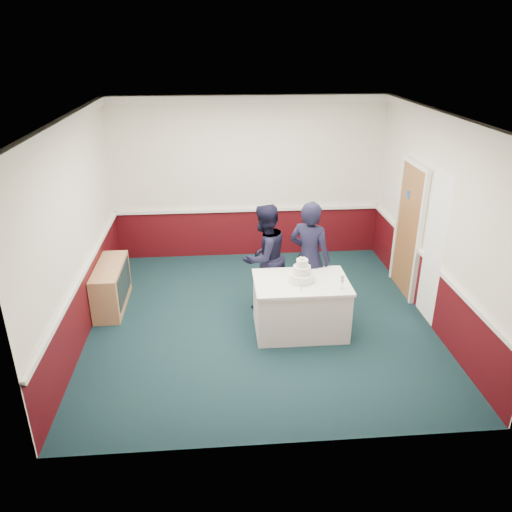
{
  "coord_description": "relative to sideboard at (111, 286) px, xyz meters",
  "views": [
    {
      "loc": [
        -0.6,
        -6.46,
        3.92
      ],
      "look_at": [
        -0.07,
        -0.1,
        1.1
      ],
      "focal_mm": 35.0,
      "sensor_mm": 36.0,
      "label": 1
    }
  ],
  "objects": [
    {
      "name": "person_man",
      "position": [
        2.38,
        -0.16,
        0.48
      ],
      "size": [
        1.03,
        1.0,
        1.67
      ],
      "primitive_type": "imported",
      "rotation": [
        0.0,
        0.0,
        3.82
      ],
      "color": "black",
      "rests_on": "ground"
    },
    {
      "name": "room_shell",
      "position": [
        2.36,
        -0.01,
        1.62
      ],
      "size": [
        5.0,
        5.0,
        3.0
      ],
      "color": "silver",
      "rests_on": "ground"
    },
    {
      "name": "wedding_cake",
      "position": [
        2.82,
        -0.93,
        0.55
      ],
      "size": [
        0.35,
        0.35,
        0.36
      ],
      "color": "white",
      "rests_on": "cake_table"
    },
    {
      "name": "champagne_flute",
      "position": [
        3.32,
        -1.21,
        0.58
      ],
      "size": [
        0.05,
        0.05,
        0.21
      ],
      "color": "silver",
      "rests_on": "cake_table"
    },
    {
      "name": "cake_table",
      "position": [
        2.82,
        -0.93,
        0.05
      ],
      "size": [
        1.32,
        0.92,
        0.79
      ],
      "color": "white",
      "rests_on": "ground"
    },
    {
      "name": "person_woman",
      "position": [
        3.03,
        -0.39,
        0.54
      ],
      "size": [
        0.77,
        0.71,
        1.78
      ],
      "primitive_type": "imported",
      "rotation": [
        0.0,
        0.0,
        2.56
      ],
      "color": "black",
      "rests_on": "ground"
    },
    {
      "name": "cake_knife",
      "position": [
        2.79,
        -1.13,
        0.44
      ],
      "size": [
        0.08,
        0.21,
        0.0
      ],
      "primitive_type": "cube",
      "rotation": [
        0.0,
        0.0,
        -0.31
      ],
      "color": "silver",
      "rests_on": "cake_table"
    },
    {
      "name": "ground",
      "position": [
        2.28,
        -0.62,
        -0.35
      ],
      "size": [
        5.0,
        5.0,
        0.0
      ],
      "primitive_type": "plane",
      "color": "#142D31",
      "rests_on": "ground"
    },
    {
      "name": "sideboard",
      "position": [
        0.0,
        0.0,
        0.0
      ],
      "size": [
        0.41,
        1.2,
        0.7
      ],
      "color": "tan",
      "rests_on": "ground"
    }
  ]
}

